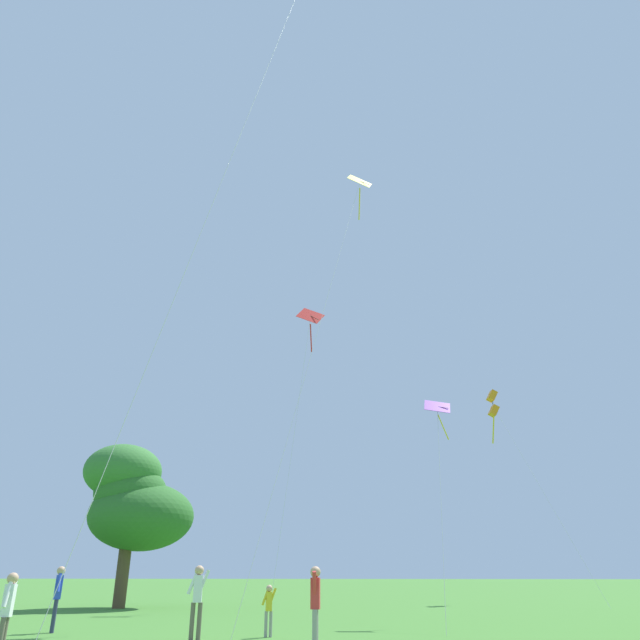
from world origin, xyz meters
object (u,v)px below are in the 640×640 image
(kite_red_high, at_px, (310,327))
(person_child_small, at_px, (269,605))
(kite_yellow_diamond, at_px, (357,197))
(kite_orange_box, at_px, (493,405))
(kite_purple_streamer, at_px, (438,416))
(person_foreground_watcher, at_px, (315,600))
(person_with_spool, at_px, (58,592))
(tree_right_cluster, at_px, (134,501))
(person_near_tree, at_px, (7,607))
(person_in_red_shirt, at_px, (198,594))

(kite_red_high, height_order, person_child_small, kite_red_high)
(kite_yellow_diamond, distance_m, kite_orange_box, 18.42)
(kite_purple_streamer, bearing_deg, person_foreground_watcher, -113.44)
(person_with_spool, xyz_separation_m, tree_right_cluster, (-3.39, 12.95, 4.06))
(kite_yellow_diamond, distance_m, person_foreground_watcher, 22.81)
(kite_orange_box, relative_size, person_with_spool, 7.43)
(person_with_spool, xyz_separation_m, person_foreground_watcher, (8.22, -3.96, -0.03))
(kite_orange_box, bearing_deg, person_foreground_watcher, -109.41)
(person_with_spool, distance_m, person_child_small, 6.57)
(person_near_tree, height_order, person_with_spool, person_with_spool)
(kite_purple_streamer, bearing_deg, kite_yellow_diamond, 133.37)
(kite_yellow_diamond, relative_size, tree_right_cluster, 2.78)
(person_near_tree, xyz_separation_m, person_in_red_shirt, (2.56, 4.51, 0.11))
(kite_orange_box, height_order, person_child_small, kite_orange_box)
(kite_red_high, bearing_deg, person_child_small, -86.84)
(kite_purple_streamer, bearing_deg, person_child_small, -134.66)
(kite_orange_box, bearing_deg, person_in_red_shirt, -117.90)
(person_with_spool, bearing_deg, person_in_red_shirt, -18.34)
(tree_right_cluster, bearing_deg, kite_red_high, 12.40)
(person_child_small, distance_m, tree_right_cluster, 17.36)
(person_with_spool, bearing_deg, kite_purple_streamer, 22.52)
(person_foreground_watcher, bearing_deg, tree_right_cluster, 124.46)
(person_in_red_shirt, distance_m, tree_right_cluster, 17.16)
(person_with_spool, bearing_deg, tree_right_cluster, 104.66)
(kite_yellow_diamond, bearing_deg, person_in_red_shirt, -113.18)
(kite_purple_streamer, xyz_separation_m, person_foreground_watcher, (-3.90, -8.99, -6.32))
(person_in_red_shirt, bearing_deg, person_near_tree, -119.59)
(person_foreground_watcher, bearing_deg, kite_orange_box, 70.59)
(kite_orange_box, distance_m, person_with_spool, 30.74)
(person_in_red_shirt, bearing_deg, person_foreground_watcher, -34.69)
(kite_red_high, xyz_separation_m, kite_purple_streamer, (6.43, -9.92, -8.19))
(person_child_small, bearing_deg, person_with_spool, 174.62)
(kite_orange_box, bearing_deg, kite_red_high, -147.29)
(person_with_spool, xyz_separation_m, person_in_red_shirt, (4.78, -1.58, 0.00))
(kite_purple_streamer, bearing_deg, tree_right_cluster, 152.92)
(person_near_tree, bearing_deg, kite_yellow_diamond, 64.74)
(kite_red_high, xyz_separation_m, tree_right_cluster, (-9.07, -1.99, -10.42))
(person_with_spool, relative_size, person_in_red_shirt, 1.00)
(tree_right_cluster, bearing_deg, person_child_small, -53.80)
(person_with_spool, bearing_deg, person_child_small, -5.38)
(person_child_small, bearing_deg, kite_orange_box, 64.57)
(person_foreground_watcher, bearing_deg, person_in_red_shirt, 145.31)
(kite_purple_streamer, height_order, person_near_tree, kite_purple_streamer)
(kite_red_high, bearing_deg, tree_right_cluster, -167.60)
(person_near_tree, relative_size, person_with_spool, 0.90)
(person_near_tree, bearing_deg, kite_red_high, 80.65)
(kite_yellow_diamond, bearing_deg, kite_purple_streamer, -46.63)
(kite_purple_streamer, relative_size, person_near_tree, 5.05)
(kite_purple_streamer, relative_size, person_in_red_shirt, 4.53)
(kite_red_high, height_order, kite_purple_streamer, kite_red_high)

